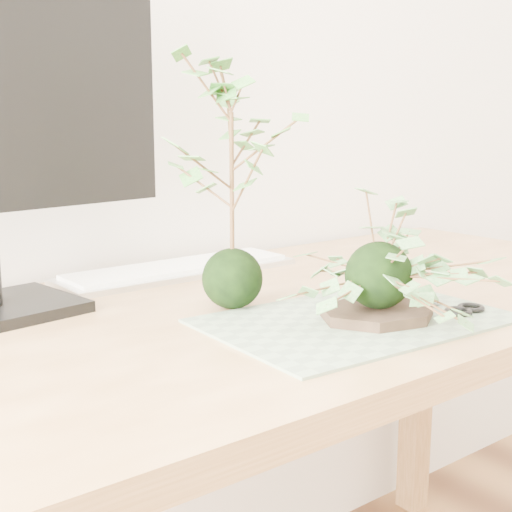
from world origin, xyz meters
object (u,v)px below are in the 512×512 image
object	(u,v)px
maple_kokedama	(231,128)
desk	(264,359)
ivy_kokedama	(380,244)
keyboard	(178,269)

from	to	relation	value
maple_kokedama	desk	bearing A→B (deg)	-13.25
desk	maple_kokedama	xyz separation A→B (m)	(-0.05, 0.01, 0.35)
desk	ivy_kokedama	size ratio (longest dim) A/B	5.23
desk	ivy_kokedama	xyz separation A→B (m)	(0.07, -0.17, 0.20)
desk	ivy_kokedama	distance (m)	0.27
desk	keyboard	size ratio (longest dim) A/B	3.53
desk	maple_kokedama	size ratio (longest dim) A/B	4.21
ivy_kokedama	maple_kokedama	distance (m)	0.27
desk	ivy_kokedama	bearing A→B (deg)	-68.00
ivy_kokedama	maple_kokedama	world-z (taller)	maple_kokedama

